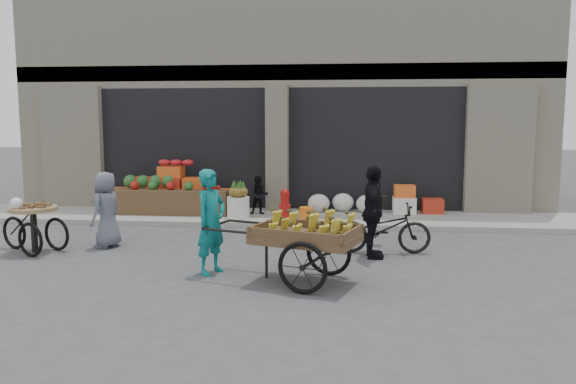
# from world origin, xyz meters

# --- Properties ---
(ground) EXTENTS (80.00, 80.00, 0.00)m
(ground) POSITION_xyz_m (0.00, 0.00, 0.00)
(ground) COLOR #424244
(ground) RESTS_ON ground
(sidewalk) EXTENTS (18.00, 2.20, 0.12)m
(sidewalk) POSITION_xyz_m (0.00, 4.10, 0.06)
(sidewalk) COLOR gray
(sidewalk) RESTS_ON ground
(building) EXTENTS (14.00, 6.45, 7.00)m
(building) POSITION_xyz_m (0.00, 8.03, 3.37)
(building) COLOR beige
(building) RESTS_ON ground
(fruit_display) EXTENTS (3.10, 1.12, 1.24)m
(fruit_display) POSITION_xyz_m (-2.48, 4.38, 0.67)
(fruit_display) COLOR red
(fruit_display) RESTS_ON sidewalk
(pineapple_bin) EXTENTS (0.52, 0.52, 0.50)m
(pineapple_bin) POSITION_xyz_m (-0.75, 3.60, 0.37)
(pineapple_bin) COLOR silver
(pineapple_bin) RESTS_ON sidewalk
(fire_hydrant) EXTENTS (0.22, 0.22, 0.71)m
(fire_hydrant) POSITION_xyz_m (0.35, 3.55, 0.50)
(fire_hydrant) COLOR #A5140F
(fire_hydrant) RESTS_ON sidewalk
(orange_bucket) EXTENTS (0.32, 0.32, 0.30)m
(orange_bucket) POSITION_xyz_m (0.85, 3.50, 0.27)
(orange_bucket) COLOR orange
(orange_bucket) RESTS_ON sidewalk
(right_bay_goods) EXTENTS (3.35, 0.60, 0.70)m
(right_bay_goods) POSITION_xyz_m (2.61, 4.70, 0.41)
(right_bay_goods) COLOR silver
(right_bay_goods) RESTS_ON sidewalk
(seated_person) EXTENTS (0.51, 0.43, 0.93)m
(seated_person) POSITION_xyz_m (-0.35, 4.20, 0.58)
(seated_person) COLOR black
(seated_person) RESTS_ON sidewalk
(banana_cart) EXTENTS (2.67, 1.70, 1.04)m
(banana_cart) POSITION_xyz_m (1.12, -1.10, 0.76)
(banana_cart) COLOR brown
(banana_cart) RESTS_ON ground
(vendor_woman) EXTENTS (0.61, 0.71, 1.64)m
(vendor_woman) POSITION_xyz_m (-0.34, -0.73, 0.82)
(vendor_woman) COLOR #0E7171
(vendor_woman) RESTS_ON ground
(tricycle_cart) EXTENTS (1.45, 1.09, 0.95)m
(tricycle_cart) POSITION_xyz_m (-3.88, 0.33, 0.57)
(tricycle_cart) COLOR #9E7F51
(tricycle_cart) RESTS_ON ground
(vendor_grey) EXTENTS (0.61, 0.79, 1.43)m
(vendor_grey) POSITION_xyz_m (-2.74, 0.87, 0.72)
(vendor_grey) COLOR slate
(vendor_grey) RESTS_ON ground
(bicycle) EXTENTS (1.74, 0.67, 0.90)m
(bicycle) POSITION_xyz_m (2.41, 0.93, 0.45)
(bicycle) COLOR black
(bicycle) RESTS_ON ground
(cyclist) EXTENTS (0.43, 0.96, 1.62)m
(cyclist) POSITION_xyz_m (2.21, 0.53, 0.81)
(cyclist) COLOR black
(cyclist) RESTS_ON ground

